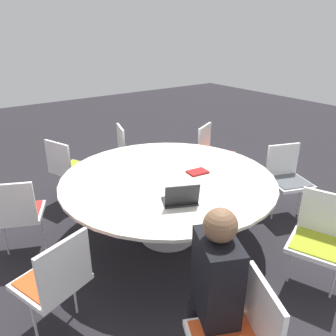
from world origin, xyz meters
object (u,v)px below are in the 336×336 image
(chair_5, at_px, (68,165))
(chair_6, at_px, (17,211))
(chair_3, at_px, (212,150))
(chair_4, at_px, (130,149))
(chair_0, at_px, (239,336))
(chair_2, at_px, (287,175))
(laptop, at_px, (181,199))
(chair_1, at_px, (320,235))
(spiral_notebook, at_px, (198,172))
(person_0, at_px, (214,282))
(chair_7, at_px, (56,277))

(chair_5, height_order, chair_6, same)
(chair_3, bearing_deg, chair_4, -64.01)
(chair_0, distance_m, chair_4, 3.28)
(chair_2, distance_m, laptop, 1.69)
(chair_1, distance_m, spiral_notebook, 1.32)
(laptop, bearing_deg, chair_4, -82.34)
(chair_6, xyz_separation_m, spiral_notebook, (-1.70, 0.66, 0.20))
(chair_1, relative_size, chair_3, 1.00)
(chair_0, height_order, spiral_notebook, chair_0)
(chair_2, distance_m, chair_6, 2.99)
(chair_0, relative_size, chair_4, 1.00)
(chair_1, distance_m, chair_2, 1.24)
(chair_1, height_order, chair_2, same)
(chair_1, bearing_deg, spiral_notebook, -8.43)
(person_0, distance_m, spiral_notebook, 1.63)
(chair_2, bearing_deg, laptop, 22.90)
(chair_3, relative_size, laptop, 2.41)
(spiral_notebook, bearing_deg, chair_6, -21.13)
(chair_3, distance_m, spiral_notebook, 1.31)
(chair_0, relative_size, person_0, 0.71)
(chair_3, bearing_deg, chair_5, -45.25)
(chair_0, bearing_deg, laptop, 3.20)
(chair_5, bearing_deg, chair_1, 2.77)
(chair_2, bearing_deg, chair_0, 49.72)
(chair_7, bearing_deg, laptop, -17.92)
(chair_5, relative_size, spiral_notebook, 3.90)
(chair_0, xyz_separation_m, chair_4, (-1.06, -3.10, 0.00))
(chair_3, distance_m, chair_6, 2.70)
(chair_5, distance_m, laptop, 1.95)
(chair_0, bearing_deg, chair_7, 57.24)
(chair_1, bearing_deg, chair_3, -39.74)
(chair_7, distance_m, person_0, 1.12)
(chair_6, bearing_deg, chair_3, 27.99)
(chair_5, xyz_separation_m, spiral_notebook, (-0.90, 1.47, 0.20))
(chair_5, height_order, chair_7, same)
(chair_6, xyz_separation_m, person_0, (-0.72, 1.96, 0.19))
(chair_2, xyz_separation_m, chair_3, (0.12, -1.17, 0.00))
(chair_7, distance_m, laptop, 1.16)
(chair_1, height_order, laptop, laptop)
(person_0, bearing_deg, chair_2, -40.62)
(chair_2, height_order, spiral_notebook, chair_2)
(laptop, bearing_deg, chair_5, -54.87)
(chair_3, distance_m, chair_4, 1.19)
(chair_5, bearing_deg, chair_0, -22.63)
(chair_2, distance_m, chair_5, 2.72)
(chair_6, relative_size, chair_7, 1.00)
(chair_7, bearing_deg, spiral_notebook, -4.34)
(person_0, bearing_deg, chair_1, -63.62)
(chair_4, distance_m, laptop, 2.09)
(chair_3, distance_m, person_0, 2.91)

